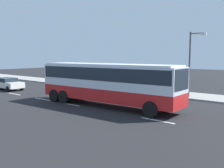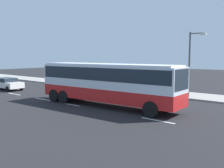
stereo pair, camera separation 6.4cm
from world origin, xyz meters
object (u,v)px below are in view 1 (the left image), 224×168
(car_white_minivan, at_px, (7,83))
(street_lamp, at_px, (191,60))
(pedestrian_near_curb, at_px, (152,84))
(coach_bus, at_px, (107,80))

(car_white_minivan, relative_size, street_lamp, 0.75)
(pedestrian_near_curb, bearing_deg, street_lamp, -147.27)
(coach_bus, bearing_deg, pedestrian_near_curb, 92.55)
(coach_bus, xyz_separation_m, car_white_minivan, (-15.74, -0.18, -1.36))
(car_white_minivan, xyz_separation_m, street_lamp, (19.44, 7.90, 2.91))
(car_white_minivan, distance_m, pedestrian_near_curb, 17.17)
(coach_bus, relative_size, street_lamp, 2.06)
(pedestrian_near_curb, bearing_deg, car_white_minivan, 67.71)
(coach_bus, xyz_separation_m, pedestrian_near_curb, (-0.75, 8.18, -1.08))
(car_white_minivan, bearing_deg, street_lamp, 21.00)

